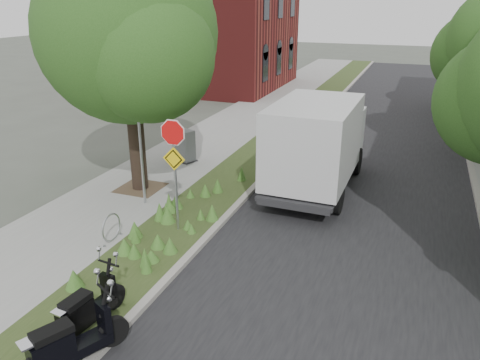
{
  "coord_description": "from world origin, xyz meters",
  "views": [
    {
      "loc": [
        4.33,
        -9.51,
        6.06
      ],
      "look_at": [
        -0.06,
        1.85,
        1.3
      ],
      "focal_mm": 35.0,
      "sensor_mm": 36.0,
      "label": 1
    }
  ],
  "objects_px": {
    "box_truck": "(318,141)",
    "sign_assembly": "(174,153)",
    "scooter_far": "(65,347)",
    "utility_cabinet": "(184,146)",
    "scooter_near": "(84,313)"
  },
  "relations": [
    {
      "from": "scooter_far",
      "to": "box_truck",
      "type": "distance_m",
      "value": 10.02
    },
    {
      "from": "scooter_far",
      "to": "utility_cabinet",
      "type": "height_order",
      "value": "utility_cabinet"
    },
    {
      "from": "box_truck",
      "to": "scooter_far",
      "type": "bearing_deg",
      "value": -102.25
    },
    {
      "from": "utility_cabinet",
      "to": "scooter_far",
      "type": "bearing_deg",
      "value": -72.89
    },
    {
      "from": "scooter_near",
      "to": "box_truck",
      "type": "relative_size",
      "value": 0.3
    },
    {
      "from": "box_truck",
      "to": "sign_assembly",
      "type": "bearing_deg",
      "value": -122.32
    },
    {
      "from": "scooter_near",
      "to": "utility_cabinet",
      "type": "relative_size",
      "value": 1.44
    },
    {
      "from": "scooter_near",
      "to": "scooter_far",
      "type": "relative_size",
      "value": 0.98
    },
    {
      "from": "sign_assembly",
      "to": "box_truck",
      "type": "relative_size",
      "value": 0.55
    },
    {
      "from": "scooter_far",
      "to": "scooter_near",
      "type": "bearing_deg",
      "value": 110.4
    },
    {
      "from": "sign_assembly",
      "to": "scooter_far",
      "type": "xyz_separation_m",
      "value": [
        0.71,
        -5.27,
        -1.76
      ]
    },
    {
      "from": "scooter_near",
      "to": "utility_cabinet",
      "type": "bearing_deg",
      "value": 106.79
    },
    {
      "from": "sign_assembly",
      "to": "utility_cabinet",
      "type": "bearing_deg",
      "value": 115.71
    },
    {
      "from": "scooter_near",
      "to": "scooter_far",
      "type": "bearing_deg",
      "value": -69.6
    },
    {
      "from": "scooter_near",
      "to": "utility_cabinet",
      "type": "distance_m",
      "value": 10.06
    }
  ]
}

